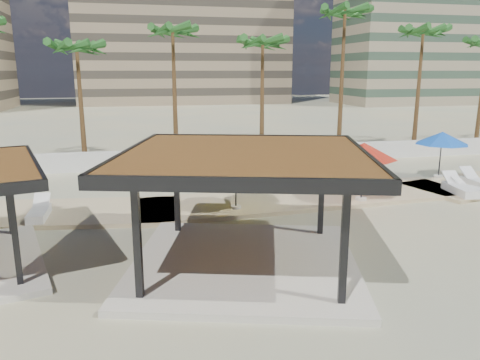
% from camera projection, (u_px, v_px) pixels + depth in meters
% --- Properties ---
extents(ground, '(200.00, 200.00, 0.00)m').
position_uv_depth(ground, '(323.00, 260.00, 15.29)').
color(ground, tan).
rests_on(ground, ground).
extents(promenade, '(44.45, 7.97, 0.24)m').
position_uv_depth(promenade, '(300.00, 195.00, 22.98)').
color(promenade, '#C6B284').
rests_on(promenade, ground).
extents(boundary_wall, '(56.00, 0.30, 1.20)m').
position_uv_depth(boundary_wall, '(227.00, 156.00, 30.33)').
color(boundary_wall, silver).
rests_on(boundary_wall, ground).
extents(building_mid, '(38.00, 16.00, 30.40)m').
position_uv_depth(building_mid, '(182.00, 25.00, 86.92)').
color(building_mid, '#847259').
rests_on(building_mid, ground).
extents(building_east, '(32.00, 15.00, 36.40)m').
position_uv_depth(building_east, '(433.00, 7.00, 84.38)').
color(building_east, gray).
rests_on(building_east, ground).
extents(pavilion_central, '(9.04, 9.04, 3.70)m').
position_uv_depth(pavilion_central, '(245.00, 199.00, 14.32)').
color(pavilion_central, beige).
rests_on(pavilion_central, ground).
extents(umbrella_b, '(3.46, 3.46, 2.41)m').
position_uv_depth(umbrella_b, '(236.00, 161.00, 19.92)').
color(umbrella_b, beige).
rests_on(umbrella_b, promenade).
extents(umbrella_c, '(3.56, 3.56, 2.68)m').
position_uv_depth(umbrella_c, '(364.00, 151.00, 21.16)').
color(umbrella_c, beige).
rests_on(umbrella_c, promenade).
extents(umbrella_d, '(3.56, 3.56, 2.57)m').
position_uv_depth(umbrella_d, '(442.00, 138.00, 25.81)').
color(umbrella_d, beige).
rests_on(umbrella_d, promenade).
extents(lounger_a, '(0.70, 2.07, 0.78)m').
position_uv_depth(lounger_a, '(39.00, 213.00, 19.08)').
color(lounger_a, white).
rests_on(lounger_a, promenade).
extents(lounger_b, '(0.78, 2.29, 0.86)m').
position_uv_depth(lounger_b, '(478.00, 183.00, 24.12)').
color(lounger_b, white).
rests_on(lounger_b, promenade).
extents(lounger_c, '(1.36, 1.93, 0.70)m').
position_uv_depth(lounger_c, '(471.00, 189.00, 22.96)').
color(lounger_c, white).
rests_on(lounger_c, promenade).
extents(lounger_d, '(1.07, 2.44, 0.89)m').
position_uv_depth(lounger_d, '(460.00, 189.00, 22.83)').
color(lounger_d, white).
rests_on(lounger_d, promenade).
extents(palm_c, '(3.00, 3.00, 8.26)m').
position_uv_depth(palm_c, '(77.00, 52.00, 28.88)').
color(palm_c, brown).
rests_on(palm_c, ground).
extents(palm_d, '(3.00, 3.00, 9.38)m').
position_uv_depth(palm_d, '(173.00, 36.00, 30.70)').
color(palm_d, brown).
rests_on(palm_d, ground).
extents(palm_e, '(3.00, 3.00, 8.70)m').
position_uv_depth(palm_e, '(263.00, 47.00, 31.67)').
color(palm_e, brown).
rests_on(palm_e, ground).
extents(palm_f, '(3.00, 3.00, 10.82)m').
position_uv_depth(palm_f, '(345.00, 19.00, 32.70)').
color(palm_f, brown).
rests_on(palm_f, ground).
extents(palm_g, '(3.00, 3.00, 9.63)m').
position_uv_depth(palm_g, '(423.00, 36.00, 33.88)').
color(palm_g, brown).
rests_on(palm_g, ground).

